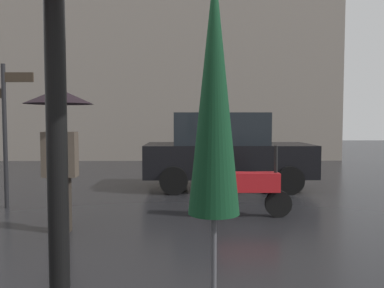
{
  "coord_description": "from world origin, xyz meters",
  "views": [
    {
      "loc": [
        0.87,
        -2.8,
        1.65
      ],
      "look_at": [
        0.94,
        3.63,
        1.27
      ],
      "focal_mm": 36.12,
      "sensor_mm": 36.0,
      "label": 1
    }
  ],
  "objects": [
    {
      "name": "parked_car_left",
      "position": [
        1.8,
        6.64,
        0.93
      ],
      "size": [
        4.01,
        1.91,
        1.84
      ],
      "rotation": [
        0.0,
        0.0,
        0.17
      ],
      "color": "black",
      "rests_on": "ground"
    },
    {
      "name": "parked_scooter",
      "position": [
        1.86,
        3.74,
        0.56
      ],
      "size": [
        1.51,
        0.32,
        1.23
      ],
      "rotation": [
        0.0,
        0.0,
        0.3
      ],
      "color": "black",
      "rests_on": "ground"
    },
    {
      "name": "street_signpost",
      "position": [
        -2.57,
        4.52,
        1.66
      ],
      "size": [
        1.08,
        0.08,
        2.72
      ],
      "color": "black",
      "rests_on": "ground"
    },
    {
      "name": "folded_patio_umbrella_near",
      "position": [
        1.03,
        -0.46,
        1.74
      ],
      "size": [
        0.41,
        0.41,
        2.6
      ],
      "color": "black",
      "rests_on": "ground"
    },
    {
      "name": "pedestrian_with_umbrella",
      "position": [
        -1.01,
        2.89,
        1.64
      ],
      "size": [
        0.99,
        0.99,
        2.12
      ],
      "rotation": [
        0.0,
        0.0,
        3.97
      ],
      "color": "#2A241E",
      "rests_on": "ground"
    }
  ]
}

